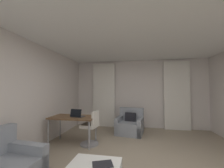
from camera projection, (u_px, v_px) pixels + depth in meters
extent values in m
cube|color=silver|center=(139.00, 94.00, 5.40)|extent=(5.12, 0.06, 2.60)
cube|color=silver|center=(17.00, 97.00, 2.87)|extent=(0.06, 6.12, 2.60)
cube|color=white|center=(140.00, 25.00, 2.47)|extent=(5.12, 6.12, 0.06)
cube|color=silver|center=(104.00, 95.00, 5.51)|extent=(0.90, 0.06, 2.50)
cube|color=silver|center=(177.00, 95.00, 5.02)|extent=(0.90, 0.06, 2.50)
cube|color=gray|center=(24.00, 160.00, 2.29)|extent=(0.85, 0.22, 0.57)
cube|color=gray|center=(130.00, 128.00, 4.55)|extent=(0.95, 0.90, 0.39)
cube|color=gray|center=(131.00, 114.00, 4.87)|extent=(0.85, 0.27, 0.42)
cube|color=gray|center=(141.00, 127.00, 4.44)|extent=(0.24, 0.79, 0.53)
cube|color=gray|center=(119.00, 125.00, 4.67)|extent=(0.24, 0.79, 0.53)
cube|color=black|center=(130.00, 118.00, 4.68)|extent=(0.39, 0.26, 0.37)
cube|color=brown|center=(73.00, 117.00, 3.73)|extent=(1.20, 0.66, 0.04)
cylinder|color=#99999E|center=(60.00, 127.00, 4.09)|extent=(0.04, 0.04, 0.69)
cylinder|color=#99999E|center=(96.00, 129.00, 3.89)|extent=(0.04, 0.04, 0.69)
cylinder|color=#99999E|center=(48.00, 133.00, 3.54)|extent=(0.04, 0.04, 0.69)
cylinder|color=#99999E|center=(89.00, 135.00, 3.34)|extent=(0.04, 0.04, 0.69)
cylinder|color=gray|center=(89.00, 136.00, 3.65)|extent=(0.06, 0.06, 0.46)
cylinder|color=gray|center=(89.00, 144.00, 3.64)|extent=(0.48, 0.48, 0.04)
cube|color=silver|center=(90.00, 126.00, 3.66)|extent=(0.45, 0.45, 0.08)
cube|color=silver|center=(95.00, 118.00, 3.62)|extent=(0.11, 0.36, 0.34)
cube|color=#2D2D33|center=(78.00, 116.00, 3.69)|extent=(0.35, 0.27, 0.02)
cube|color=black|center=(76.00, 113.00, 3.60)|extent=(0.32, 0.10, 0.20)
cube|color=black|center=(103.00, 164.00, 1.92)|extent=(0.33, 0.29, 0.01)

